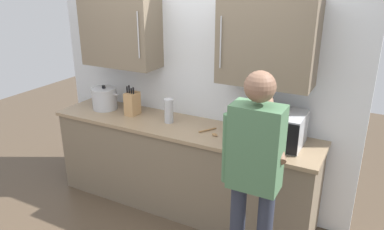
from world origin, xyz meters
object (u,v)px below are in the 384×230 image
at_px(wooden_spoon, 211,132).
at_px(person_figure, 254,171).
at_px(stock_pot, 105,98).
at_px(thermos_flask, 169,111).
at_px(knife_block, 132,103).
at_px(microwave_oven, 267,126).

bearing_deg(wooden_spoon, person_figure, -47.76).
bearing_deg(person_figure, stock_pot, 157.99).
relative_size(stock_pot, person_figure, 0.21).
xyz_separation_m(thermos_flask, person_figure, (1.13, -0.77, 0.01)).
relative_size(knife_block, person_figure, 0.18).
xyz_separation_m(wooden_spoon, knife_block, (-0.93, 0.07, 0.11)).
xyz_separation_m(microwave_oven, knife_block, (-1.42, 0.00, -0.02)).
xyz_separation_m(stock_pot, person_figure, (1.95, -0.79, 0.02)).
bearing_deg(thermos_flask, knife_block, 177.85).
distance_m(thermos_flask, knife_block, 0.45).
height_order(microwave_oven, person_figure, person_figure).
bearing_deg(knife_block, microwave_oven, -0.00).
relative_size(stock_pot, wooden_spoon, 1.82).
distance_m(thermos_flask, wooden_spoon, 0.50).
xyz_separation_m(thermos_flask, stock_pot, (-0.82, 0.02, -0.01)).
bearing_deg(wooden_spoon, microwave_oven, 8.02).
bearing_deg(thermos_flask, stock_pot, 178.47).
distance_m(stock_pot, person_figure, 2.10).
distance_m(microwave_oven, stock_pot, 1.79).
distance_m(stock_pot, knife_block, 0.37).
xyz_separation_m(microwave_oven, wooden_spoon, (-0.49, -0.07, -0.13)).
height_order(thermos_flask, knife_block, knife_block).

